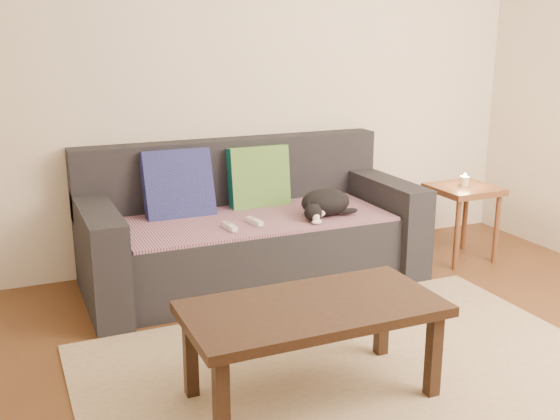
{
  "coord_description": "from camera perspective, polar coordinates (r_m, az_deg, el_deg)",
  "views": [
    {
      "loc": [
        -1.42,
        -2.18,
        1.56
      ],
      "look_at": [
        0.05,
        1.2,
        0.55
      ],
      "focal_mm": 42.0,
      "sensor_mm": 36.0,
      "label": 1
    }
  ],
  "objects": [
    {
      "name": "coffee_table",
      "position": [
        2.83,
        2.86,
        -9.21
      ],
      "size": [
        1.1,
        0.55,
        0.44
      ],
      "color": "black",
      "rests_on": "rug"
    },
    {
      "name": "rug",
      "position": [
        3.14,
        7.04,
        -14.45
      ],
      "size": [
        2.5,
        1.8,
        0.01
      ],
      "primitive_type": "cube",
      "color": "tan",
      "rests_on": "ground"
    },
    {
      "name": "cushion_green",
      "position": [
        4.32,
        -1.86,
        2.87
      ],
      "size": [
        0.4,
        0.15,
        0.41
      ],
      "primitive_type": "cube",
      "rotation": [
        -0.12,
        0.0,
        0.0
      ],
      "color": "#0D5548",
      "rests_on": "throw_blanket"
    },
    {
      "name": "cat",
      "position": [
        4.1,
        3.91,
        0.59
      ],
      "size": [
        0.39,
        0.3,
        0.17
      ],
      "rotation": [
        0.0,
        0.0,
        0.05
      ],
      "color": "black",
      "rests_on": "throw_blanket"
    },
    {
      "name": "ground",
      "position": [
        3.03,
        8.52,
        -15.8
      ],
      "size": [
        4.5,
        4.5,
        0.0
      ],
      "primitive_type": "plane",
      "color": "brown",
      "rests_on": "ground"
    },
    {
      "name": "sofa",
      "position": [
        4.2,
        -2.65,
        -2.01
      ],
      "size": [
        2.1,
        0.94,
        0.87
      ],
      "color": "#232328",
      "rests_on": "ground"
    },
    {
      "name": "candle",
      "position": [
        4.69,
        15.77,
        2.44
      ],
      "size": [
        0.06,
        0.06,
        0.09
      ],
      "color": "beige",
      "rests_on": "side_table"
    },
    {
      "name": "wii_remote_b",
      "position": [
        3.93,
        -2.22,
        -1.01
      ],
      "size": [
        0.06,
        0.15,
        0.03
      ],
      "primitive_type": "cube",
      "rotation": [
        0.0,
        0.0,
        1.72
      ],
      "color": "white",
      "rests_on": "throw_blanket"
    },
    {
      "name": "wii_remote_a",
      "position": [
        3.84,
        -4.39,
        -1.46
      ],
      "size": [
        0.05,
        0.15,
        0.03
      ],
      "primitive_type": "cube",
      "rotation": [
        0.0,
        0.0,
        1.63
      ],
      "color": "white",
      "rests_on": "throw_blanket"
    },
    {
      "name": "cushion_navy",
      "position": [
        4.15,
        -8.88,
        2.19
      ],
      "size": [
        0.43,
        0.23,
        0.45
      ],
      "primitive_type": "cube",
      "rotation": [
        -0.3,
        0.0,
        0.0
      ],
      "color": "#1B1457",
      "rests_on": "throw_blanket"
    },
    {
      "name": "back_wall",
      "position": [
        4.42,
        -4.83,
        11.89
      ],
      "size": [
        4.5,
        0.04,
        2.6
      ],
      "primitive_type": "cube",
      "color": "beige",
      "rests_on": "ground"
    },
    {
      "name": "side_table",
      "position": [
        4.71,
        15.66,
        0.9
      ],
      "size": [
        0.42,
        0.42,
        0.53
      ],
      "color": "brown",
      "rests_on": "ground"
    },
    {
      "name": "throw_blanket",
      "position": [
        4.09,
        -2.21,
        -0.75
      ],
      "size": [
        1.66,
        0.74,
        0.02
      ],
      "primitive_type": "cube",
      "color": "#44294D",
      "rests_on": "sofa"
    }
  ]
}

